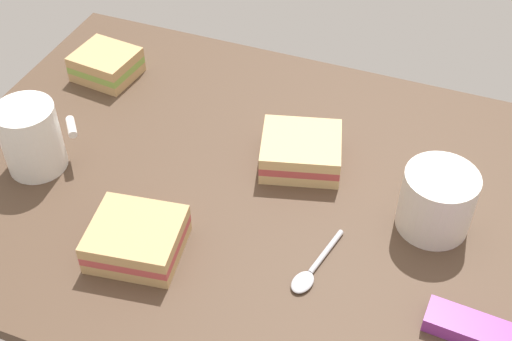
# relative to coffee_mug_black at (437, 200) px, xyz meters

# --- Properties ---
(tabletop) EXTENTS (0.90, 0.64, 0.02)m
(tabletop) POSITION_rel_coffee_mug_black_xyz_m (-0.24, -0.02, -0.05)
(tabletop) COLOR #4C3828
(tabletop) RESTS_ON ground
(coffee_mug_black) EXTENTS (0.09, 0.12, 0.09)m
(coffee_mug_black) POSITION_rel_coffee_mug_black_xyz_m (0.00, 0.00, 0.00)
(coffee_mug_black) COLOR silver
(coffee_mug_black) RESTS_ON tabletop
(coffee_mug_milky) EXTENTS (0.10, 0.09, 0.10)m
(coffee_mug_milky) POSITION_rel_coffee_mug_black_xyz_m (-0.54, -0.09, 0.01)
(coffee_mug_milky) COLOR white
(coffee_mug_milky) RESTS_ON tabletop
(sandwich_main) EXTENTS (0.10, 0.09, 0.04)m
(sandwich_main) POSITION_rel_coffee_mug_black_xyz_m (-0.56, 0.14, -0.02)
(sandwich_main) COLOR tan
(sandwich_main) RESTS_ON tabletop
(sandwich_side) EXTENTS (0.12, 0.11, 0.04)m
(sandwich_side) POSITION_rel_coffee_mug_black_xyz_m (-0.33, -0.18, -0.02)
(sandwich_side) COLOR tan
(sandwich_side) RESTS_ON tabletop
(sandwich_extra) EXTENTS (0.13, 0.12, 0.04)m
(sandwich_extra) POSITION_rel_coffee_mug_black_xyz_m (-0.20, 0.05, -0.02)
(sandwich_extra) COLOR #DBB77A
(sandwich_extra) RESTS_ON tabletop
(spoon) EXTENTS (0.04, 0.12, 0.01)m
(spoon) POSITION_rel_coffee_mug_black_xyz_m (-0.12, -0.13, -0.04)
(spoon) COLOR silver
(spoon) RESTS_ON tabletop
(snack_bar) EXTENTS (0.13, 0.05, 0.02)m
(snack_bar) POSITION_rel_coffee_mug_black_xyz_m (0.09, -0.15, -0.03)
(snack_bar) COLOR purple
(snack_bar) RESTS_ON tabletop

